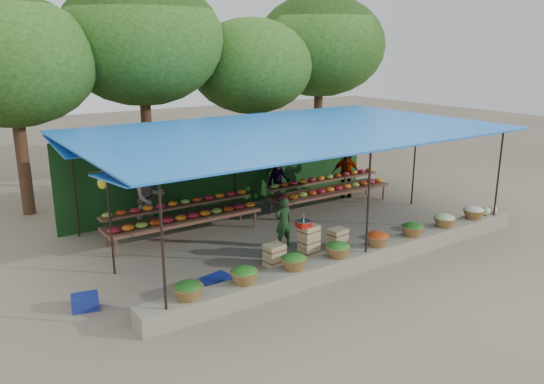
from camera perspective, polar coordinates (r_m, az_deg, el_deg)
ground at (r=14.39m, az=1.93°, el=-4.39°), size 60.00×60.00×0.00m
stone_curb at (r=12.35m, az=9.52°, el=-7.02°), size 10.60×0.55×0.40m
stall_canopy at (r=13.78m, az=1.85°, el=6.21°), size 10.80×6.60×2.82m
produce_baskets at (r=12.15m, az=9.25°, el=-5.54°), size 8.98×0.58×0.34m
netting_backdrop at (r=16.59m, az=-4.44°, el=2.75°), size 10.60×0.06×2.50m
tree_row at (r=19.02m, az=-7.86°, el=14.75°), size 16.51×5.50×7.12m
fruit_table_left at (r=14.11m, az=-9.54°, el=-2.39°), size 4.21×0.95×0.93m
fruit_table_right at (r=16.71m, az=6.19°, el=0.52°), size 4.21×0.95×0.93m
crate_counter at (r=12.72m, az=3.90°, el=-5.62°), size 2.39×0.39×0.77m
weighing_scale at (r=12.46m, az=3.42°, el=-3.41°), size 0.34×0.34×0.36m
vendor_seated at (r=13.20m, az=1.23°, el=-3.29°), size 0.49×0.35×1.27m
customer_left at (r=14.69m, az=-13.08°, el=-0.60°), size 0.95×0.78×1.84m
customer_mid at (r=16.97m, az=0.77°, el=1.50°), size 1.15×0.84×1.59m
customer_right at (r=17.79m, az=7.95°, el=2.00°), size 1.00×0.81×1.59m
blue_crate_front at (r=11.03m, az=-5.97°, el=-9.86°), size 0.64×0.51×0.34m
blue_crate_back at (r=10.93m, az=-19.47°, el=-11.11°), size 0.56×0.46×0.30m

